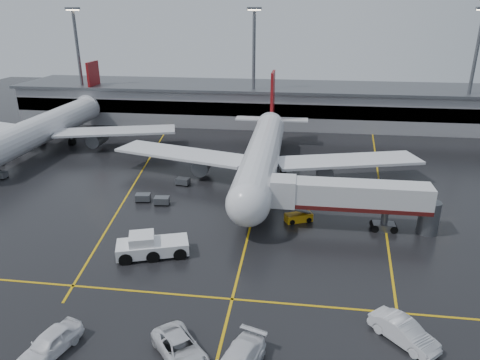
# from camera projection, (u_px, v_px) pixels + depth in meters

# --- Properties ---
(ground) EXTENTS (220.00, 220.00, 0.00)m
(ground) POSITION_uv_depth(u_px,v_px,m) (256.00, 203.00, 60.77)
(ground) COLOR black
(ground) RESTS_ON ground
(apron_line_centre) EXTENTS (0.25, 90.00, 0.02)m
(apron_line_centre) POSITION_uv_depth(u_px,v_px,m) (256.00, 203.00, 60.76)
(apron_line_centre) COLOR gold
(apron_line_centre) RESTS_ON ground
(apron_line_stop) EXTENTS (60.00, 0.25, 0.02)m
(apron_line_stop) POSITION_uv_depth(u_px,v_px,m) (232.00, 299.00, 40.42)
(apron_line_stop) COLOR gold
(apron_line_stop) RESTS_ON ground
(apron_line_left) EXTENTS (9.99, 69.35, 0.02)m
(apron_line_left) POSITION_uv_depth(u_px,v_px,m) (142.00, 171.00, 72.53)
(apron_line_left) COLOR gold
(apron_line_left) RESTS_ON ground
(apron_line_right) EXTENTS (7.57, 69.64, 0.02)m
(apron_line_right) POSITION_uv_depth(u_px,v_px,m) (379.00, 183.00, 67.74)
(apron_line_right) COLOR gold
(apron_line_right) RESTS_ON ground
(terminal) EXTENTS (122.00, 19.00, 8.60)m
(terminal) POSITION_uv_depth(u_px,v_px,m) (277.00, 104.00, 103.54)
(terminal) COLOR gray
(terminal) RESTS_ON ground
(light_mast_left) EXTENTS (3.00, 1.20, 25.45)m
(light_mast_left) POSITION_uv_depth(u_px,v_px,m) (79.00, 59.00, 100.08)
(light_mast_left) COLOR #595B60
(light_mast_left) RESTS_ON ground
(light_mast_mid) EXTENTS (3.00, 1.20, 25.45)m
(light_mast_mid) POSITION_uv_depth(u_px,v_px,m) (254.00, 62.00, 95.04)
(light_mast_mid) COLOR #595B60
(light_mast_mid) RESTS_ON ground
(light_mast_right) EXTENTS (3.00, 1.20, 25.45)m
(light_mast_right) POSITION_uv_depth(u_px,v_px,m) (474.00, 65.00, 89.36)
(light_mast_right) COLOR #595B60
(light_mast_right) RESTS_ON ground
(main_airliner) EXTENTS (48.80, 45.60, 14.10)m
(main_airliner) POSITION_uv_depth(u_px,v_px,m) (263.00, 153.00, 68.22)
(main_airliner) COLOR silver
(main_airliner) RESTS_ON ground
(second_airliner) EXTENTS (48.80, 45.60, 14.10)m
(second_airliner) POSITION_uv_depth(u_px,v_px,m) (51.00, 125.00, 84.62)
(second_airliner) COLOR silver
(second_airliner) RESTS_ON ground
(jet_bridge) EXTENTS (19.90, 3.40, 6.05)m
(jet_bridge) POSITION_uv_depth(u_px,v_px,m) (351.00, 198.00, 52.31)
(jet_bridge) COLOR silver
(jet_bridge) RESTS_ON ground
(pushback_tractor) EXTENTS (8.13, 5.31, 2.70)m
(pushback_tractor) POSITION_uv_depth(u_px,v_px,m) (151.00, 247.00, 47.29)
(pushback_tractor) COLOR white
(pushback_tractor) RESTS_ON ground
(belt_loader) EXTENTS (3.64, 2.64, 2.13)m
(belt_loader) POSITION_uv_depth(u_px,v_px,m) (299.00, 217.00, 55.27)
(belt_loader) COLOR orange
(belt_loader) RESTS_ON ground
(service_van_a) EXTENTS (5.93, 6.35, 1.66)m
(service_van_a) POSITION_uv_depth(u_px,v_px,m) (180.00, 349.00, 33.32)
(service_van_a) COLOR silver
(service_van_a) RESTS_ON ground
(service_van_c) EXTENTS (5.32, 5.53, 1.87)m
(service_van_c) POSITION_uv_depth(u_px,v_px,m) (404.00, 332.00, 34.96)
(service_van_c) COLOR silver
(service_van_c) RESTS_ON ground
(service_van_d) EXTENTS (3.69, 5.94, 1.89)m
(service_van_d) POSITION_uv_depth(u_px,v_px,m) (50.00, 344.00, 33.68)
(service_van_d) COLOR white
(service_van_d) RESTS_ON ground
(baggage_cart_a) EXTENTS (2.13, 1.50, 1.12)m
(baggage_cart_a) POSITION_uv_depth(u_px,v_px,m) (162.00, 200.00, 59.91)
(baggage_cart_a) COLOR #595B60
(baggage_cart_a) RESTS_ON ground
(baggage_cart_b) EXTENTS (2.18, 1.59, 1.12)m
(baggage_cart_b) POSITION_uv_depth(u_px,v_px,m) (143.00, 197.00, 60.89)
(baggage_cart_b) COLOR #595B60
(baggage_cart_b) RESTS_ON ground
(baggage_cart_c) EXTENTS (2.20, 1.63, 1.12)m
(baggage_cart_c) POSITION_uv_depth(u_px,v_px,m) (183.00, 181.00, 66.67)
(baggage_cart_c) COLOR #595B60
(baggage_cart_c) RESTS_ON ground
(baggage_cart_e) EXTENTS (2.07, 1.41, 1.12)m
(baggage_cart_e) POSITION_uv_depth(u_px,v_px,m) (0.00, 175.00, 69.31)
(baggage_cart_e) COLOR #595B60
(baggage_cart_e) RESTS_ON ground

